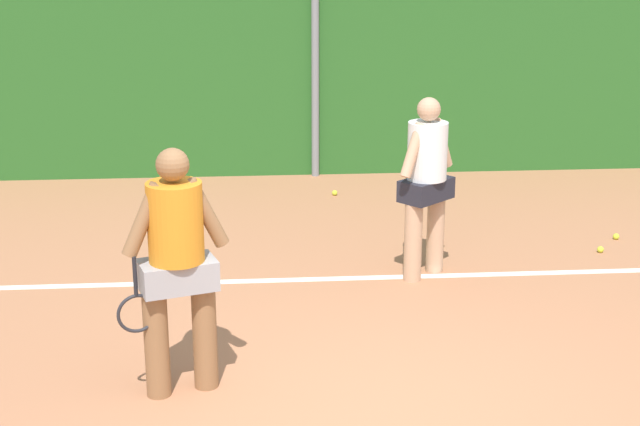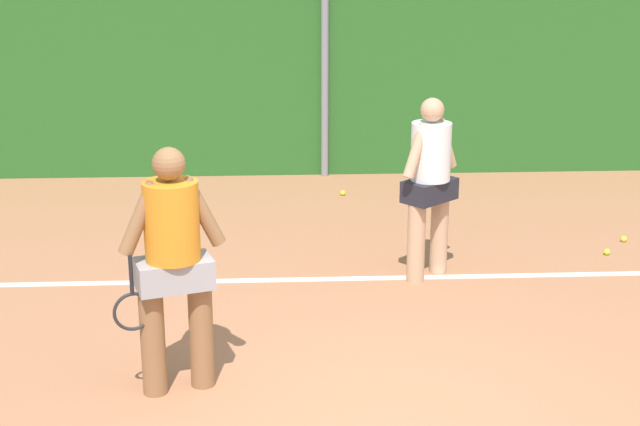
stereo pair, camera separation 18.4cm
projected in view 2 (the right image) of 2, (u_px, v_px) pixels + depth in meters
The scene contains 10 objects.
ground_plane at pixel (354, 315), 8.03m from camera, with size 30.95×30.95×0.00m, color #B2704C.
hedge_fence_backdrop at pixel (324, 44), 12.12m from camera, with size 20.12×0.25×3.44m, color #286023.
fence_post_center at pixel (325, 30), 11.89m from camera, with size 0.10×0.10×3.82m, color gray.
court_baseline_paint at pixel (347, 279), 8.84m from camera, with size 14.70×0.10×0.01m, color white.
player_foreground_near at pixel (173, 258), 6.46m from camera, with size 0.78×0.45×1.79m.
player_midcourt at pixel (430, 178), 8.62m from camera, with size 0.58×0.55×1.71m.
tennis_ball_1 at pixel (169, 262), 9.17m from camera, with size 0.07×0.07×0.07m, color #CCDB33.
tennis_ball_3 at pixel (343, 193), 11.54m from camera, with size 0.07×0.07×0.07m, color #CCDB33.
tennis_ball_5 at pixel (607, 252), 9.47m from camera, with size 0.07×0.07×0.07m, color #CCDB33.
tennis_ball_9 at pixel (624, 239), 9.86m from camera, with size 0.07×0.07×0.07m, color #CCDB33.
Camera 2 is at (-0.67, -5.38, 3.21)m, focal length 52.58 mm.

